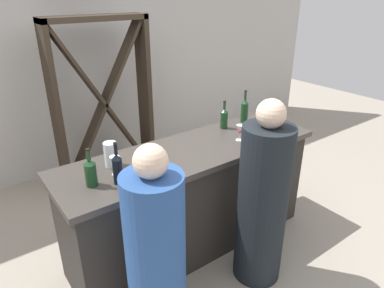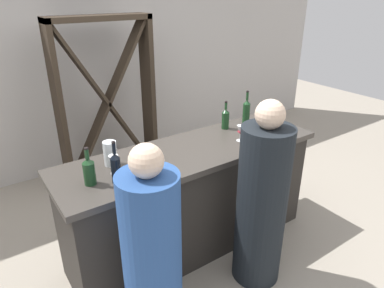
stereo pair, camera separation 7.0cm
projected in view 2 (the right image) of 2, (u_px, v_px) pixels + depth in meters
The scene contains 14 objects.
ground_plane at pixel (192, 242), 3.33m from camera, with size 12.00×12.00×0.00m, color #9E9384.
back_wall at pixel (93, 59), 4.40m from camera, with size 8.00×0.10×2.80m, color #BCB7B2.
bar_counter at pixel (192, 199), 3.13m from camera, with size 2.32×0.71×0.99m.
wine_rack at pixel (107, 103), 4.12m from camera, with size 1.17×0.28×1.96m.
wine_bottle_leftmost_olive_green at pixel (89, 171), 2.37m from camera, with size 0.08×0.08×0.28m.
wine_bottle_second_left_near_black at pixel (116, 167), 2.39m from camera, with size 0.07×0.07×0.31m.
wine_bottle_center_olive_green at pixel (225, 118), 3.32m from camera, with size 0.07×0.07×0.27m.
wine_bottle_second_right_olive_green at pixel (246, 111), 3.46m from camera, with size 0.07×0.07×0.33m.
wine_glass_near_left at pixel (153, 165), 2.43m from camera, with size 0.07×0.07×0.16m.
wine_glass_near_center at pixel (240, 131), 3.05m from camera, with size 0.07×0.07×0.14m.
wine_glass_near_right at pixel (114, 161), 2.51m from camera, with size 0.07×0.07×0.14m.
water_pitcher at pixel (110, 153), 2.63m from camera, with size 0.10×0.10×0.19m.
person_left_guest at pixel (261, 204), 2.69m from camera, with size 0.48×0.48×1.54m.
person_center_guest at pixel (152, 257), 2.21m from camera, with size 0.40×0.40×1.46m.
Camera 2 is at (-1.51, -2.17, 2.23)m, focal length 32.51 mm.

